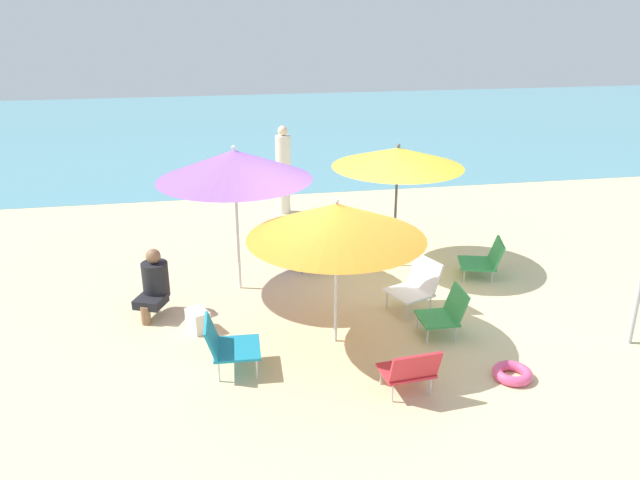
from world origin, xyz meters
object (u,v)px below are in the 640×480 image
umbrella_yellow (398,157)px  beach_chair_c (446,312)px  beach_chair_e (304,247)px  person_b (154,283)px  beach_chair_a (410,369)px  beach_bag (198,320)px  umbrella_purple (234,165)px  person_a (283,169)px  beach_chair_f (416,284)px  beach_chair_d (485,259)px  umbrella_orange (337,221)px  swim_ring (512,373)px  beach_chair_b (227,344)px

umbrella_yellow → beach_chair_c: 2.63m
beach_chair_e → person_b: 2.46m
beach_chair_a → beach_bag: 2.84m
umbrella_purple → person_a: size_ratio=1.24×
beach_chair_f → beach_bag: (-2.87, -0.08, -0.22)m
umbrella_yellow → beach_chair_a: (-0.84, -3.38, -1.42)m
beach_bag → umbrella_purple: bearing=62.8°
beach_chair_d → umbrella_purple: bearing=12.1°
beach_bag → person_b: bearing=134.5°
beach_chair_d → umbrella_yellow: bearing=-12.2°
beach_chair_e → person_a: (0.04, 2.80, 0.52)m
umbrella_orange → person_a: 5.13m
beach_chair_a → person_b: bearing=43.5°
umbrella_yellow → umbrella_orange: (-1.37, -2.14, -0.18)m
beach_bag → beach_chair_d: bearing=12.2°
beach_chair_e → swim_ring: size_ratio=1.56×
umbrella_orange → beach_chair_c: 1.85m
beach_chair_a → beach_chair_e: 3.56m
person_a → person_b: 4.55m
beach_chair_c → person_b: 3.76m
beach_chair_a → beach_chair_c: size_ratio=0.97×
person_a → beach_chair_a: bearing=2.7°
beach_chair_c → beach_chair_e: (-1.39, 2.36, 0.04)m
beach_bag → swim_ring: bearing=-26.7°
umbrella_purple → beach_chair_d: size_ratio=2.92×
beach_chair_b → swim_ring: (3.06, -0.72, -0.28)m
umbrella_purple → beach_bag: umbrella_purple is taller
person_b → beach_chair_d: bearing=117.7°
umbrella_yellow → person_a: umbrella_yellow is taller
person_b → beach_bag: (0.55, -0.56, -0.31)m
beach_chair_e → person_a: size_ratio=0.40×
umbrella_orange → person_a: (0.02, 5.09, -0.68)m
umbrella_orange → beach_chair_d: bearing=29.8°
umbrella_purple → beach_bag: 2.13m
beach_chair_c → swim_ring: bearing=110.7°
umbrella_purple → swim_ring: size_ratio=4.85×
beach_chair_f → swim_ring: 1.88m
beach_chair_b → swim_ring: 3.16m
beach_chair_a → swim_ring: beach_chair_a is taller
umbrella_orange → swim_ring: 2.57m
umbrella_purple → beach_chair_f: 2.92m
umbrella_purple → person_b: size_ratio=2.35×
umbrella_yellow → beach_bag: umbrella_yellow is taller
beach_chair_d → person_a: bearing=-38.5°
beach_chair_b → person_b: (-0.88, 1.55, 0.11)m
beach_chair_d → beach_chair_e: (-2.61, 0.80, 0.07)m
umbrella_yellow → person_b: 3.92m
umbrella_orange → person_b: 2.70m
beach_chair_a → person_b: size_ratio=0.65×
beach_chair_d → swim_ring: size_ratio=1.66×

